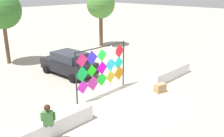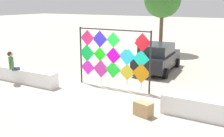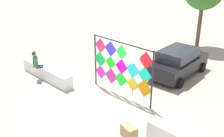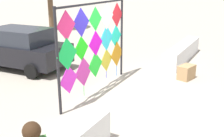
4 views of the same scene
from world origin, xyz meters
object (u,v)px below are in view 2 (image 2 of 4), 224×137
Objects in this scene: kite_display_rack at (114,54)px; seated_vendor at (14,65)px; parked_car at (157,57)px; cardboard_box_large at (143,109)px.

kite_display_rack reaches higher than seated_vendor.
seated_vendor is at bearing -132.13° from parked_car.
cardboard_box_large is (6.49, -0.41, -0.65)m from seated_vendor.
kite_display_rack is 4.59m from seated_vendor.
parked_car is (0.62, 3.71, -0.76)m from kite_display_rack.
kite_display_rack is at bearing 137.58° from cardboard_box_large.
kite_display_rack reaches higher than parked_car.
kite_display_rack is 2.29× the size of seated_vendor.
seated_vendor is at bearing -158.60° from kite_display_rack.
parked_car reaches higher than cardboard_box_large.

